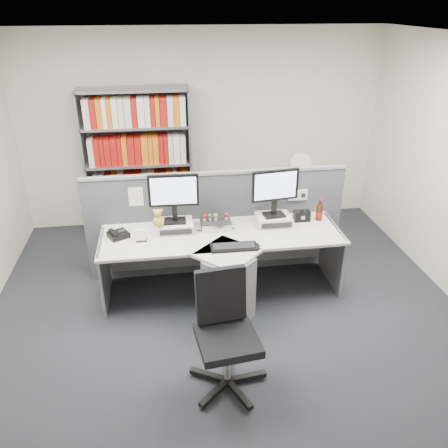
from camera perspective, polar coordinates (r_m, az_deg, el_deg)
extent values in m
plane|color=#2B2D33|center=(4.61, 1.19, -13.94)|extent=(5.50, 5.50, 0.00)
cube|color=silver|center=(6.45, -2.71, 11.73)|extent=(5.00, 0.04, 2.70)
cube|color=white|center=(3.52, 1.62, 21.79)|extent=(5.00, 5.50, 0.04)
cube|color=#4B4E55|center=(5.30, -0.92, 0.00)|extent=(3.00, 0.05, 1.25)
cube|color=#999A9F|center=(5.05, -0.97, 6.47)|extent=(3.00, 0.07, 0.03)
cube|color=white|center=(5.33, 9.29, 3.64)|extent=(0.22, 0.04, 0.12)
cube|color=white|center=(5.08, -11.07, 3.52)|extent=(0.16, 0.00, 0.22)
cube|color=white|center=(5.07, -6.55, 3.81)|extent=(0.16, 0.00, 0.22)
cube|color=white|center=(5.23, 6.74, 4.53)|extent=(0.16, 0.00, 0.22)
cube|color=silver|center=(4.89, -0.28, -1.38)|extent=(2.60, 0.80, 0.03)
cube|color=silver|center=(4.54, 0.41, -3.71)|extent=(0.74, 0.74, 0.03)
cube|color=gray|center=(4.63, 0.62, -8.31)|extent=(0.57, 0.57, 0.69)
cube|color=gray|center=(5.07, -14.84, -5.75)|extent=(0.03, 0.70, 0.72)
cube|color=gray|center=(5.36, 13.44, -3.69)|extent=(0.03, 0.70, 0.72)
cube|color=gray|center=(5.37, -0.81, -2.95)|extent=(2.50, 0.02, 0.45)
cube|color=beige|center=(4.96, -6.16, -0.23)|extent=(0.38, 0.30, 0.10)
cube|color=black|center=(4.83, -6.08, -1.02)|extent=(0.34, 0.01, 0.06)
cube|color=beige|center=(5.10, 6.26, 0.56)|extent=(0.38, 0.30, 0.10)
cube|color=black|center=(4.97, 6.67, -0.19)|extent=(0.34, 0.01, 0.06)
cube|color=black|center=(4.94, -6.19, 0.40)|extent=(0.24, 0.18, 0.02)
cube|color=black|center=(4.89, -6.25, 1.41)|extent=(0.05, 0.03, 0.19)
cube|color=black|center=(4.79, -6.40, 4.23)|extent=(0.53, 0.06, 0.35)
cube|color=silver|center=(4.77, -6.38, 4.14)|extent=(0.48, 0.02, 0.30)
cube|color=black|center=(5.08, 6.29, 1.17)|extent=(0.25, 0.20, 0.02)
cube|color=black|center=(5.04, 6.34, 2.15)|extent=(0.06, 0.04, 0.19)
cube|color=black|center=(4.94, 6.49, 4.87)|extent=(0.53, 0.10, 0.35)
cube|color=silver|center=(4.92, 6.52, 4.79)|extent=(0.47, 0.06, 0.29)
cube|color=black|center=(5.01, -1.09, 0.12)|extent=(0.33, 0.29, 0.09)
cube|color=silver|center=(4.88, -0.88, -0.62)|extent=(0.33, 0.01, 0.08)
cylinder|color=beige|center=(4.96, -2.45, 0.56)|extent=(0.03, 0.03, 0.03)
sphere|color=#A5140F|center=(4.94, -2.46, 1.00)|extent=(0.05, 0.05, 0.05)
cylinder|color=beige|center=(4.96, -1.76, 0.60)|extent=(0.03, 0.03, 0.03)
sphere|color=#19721E|center=(4.94, -1.77, 1.05)|extent=(0.05, 0.05, 0.05)
cylinder|color=beige|center=(4.97, -1.07, 0.65)|extent=(0.03, 0.03, 0.03)
sphere|color=orange|center=(4.95, -1.07, 1.09)|extent=(0.05, 0.05, 0.05)
cylinder|color=beige|center=(4.98, 0.30, 0.73)|extent=(0.03, 0.03, 0.03)
sphere|color=#A5140F|center=(4.96, 0.30, 1.17)|extent=(0.05, 0.05, 0.05)
cube|color=black|center=(4.59, 1.27, -2.92)|extent=(0.48, 0.19, 0.03)
cube|color=black|center=(4.58, 1.27, -2.75)|extent=(0.42, 0.13, 0.01)
ellipsoid|color=black|center=(4.62, 4.15, -2.74)|extent=(0.06, 0.10, 0.04)
cube|color=black|center=(4.93, -13.18, -1.33)|extent=(0.26, 0.25, 0.05)
cube|color=black|center=(4.89, -13.81, -1.06)|extent=(0.12, 0.17, 0.03)
cube|color=black|center=(4.93, -12.74, -0.86)|extent=(0.11, 0.09, 0.01)
cube|color=black|center=(4.81, -10.35, -2.00)|extent=(0.11, 0.06, 0.02)
cube|color=white|center=(4.76, -10.42, -1.44)|extent=(0.10, 0.04, 0.11)
cube|color=white|center=(4.80, -10.41, -1.20)|extent=(0.10, 0.04, 0.11)
sphere|color=#AE993A|center=(4.84, -8.27, 0.33)|extent=(0.12, 0.12, 0.12)
sphere|color=#AE993A|center=(4.79, -8.34, 1.38)|extent=(0.08, 0.08, 0.08)
sphere|color=#AE993A|center=(4.78, -8.81, 1.66)|extent=(0.03, 0.03, 0.03)
sphere|color=#AE993A|center=(4.78, -7.92, 1.72)|extent=(0.03, 0.03, 0.03)
cube|color=black|center=(5.22, 9.77, 1.03)|extent=(0.18, 0.10, 0.12)
cylinder|color=#3F190A|center=(5.26, 11.93, 1.46)|extent=(0.07, 0.07, 0.19)
cylinder|color=#A5140F|center=(5.27, 11.91, 1.25)|extent=(0.08, 0.08, 0.05)
cylinder|color=#3F190A|center=(5.21, 12.06, 2.68)|extent=(0.03, 0.03, 0.05)
cylinder|color=#A5140F|center=(5.19, 12.09, 3.01)|extent=(0.03, 0.03, 0.01)
cube|color=gray|center=(6.31, -16.98, 6.95)|extent=(0.03, 0.40, 2.00)
cube|color=gray|center=(6.25, -4.30, 7.84)|extent=(0.03, 0.40, 2.00)
cube|color=gray|center=(6.42, -10.64, 7.98)|extent=(1.40, 0.02, 2.00)
cube|color=gray|center=(6.62, -9.98, -0.60)|extent=(1.38, 0.40, 0.03)
cube|color=gray|center=(6.41, -10.32, 3.38)|extent=(1.38, 0.40, 0.03)
cube|color=gray|center=(6.24, -10.70, 7.61)|extent=(1.38, 0.40, 0.03)
cube|color=gray|center=(6.10, -11.09, 12.06)|extent=(1.38, 0.40, 0.03)
cube|color=gray|center=(6.00, -11.48, 16.31)|extent=(1.38, 0.40, 0.03)
cube|color=#A5140F|center=(6.51, -10.12, 0.81)|extent=(1.24, 0.28, 0.36)
cube|color=orange|center=(6.31, -10.47, 4.91)|extent=(1.24, 0.28, 0.36)
cube|color=beige|center=(6.15, -10.85, 9.24)|extent=(1.24, 0.28, 0.36)
cube|color=white|center=(6.02, -11.27, 13.78)|extent=(1.24, 0.28, 0.36)
cube|color=gray|center=(6.32, 9.07, 1.46)|extent=(0.45, 0.60, 0.70)
cube|color=black|center=(5.99, 9.98, 1.73)|extent=(0.40, 0.02, 0.28)
cube|color=black|center=(6.13, 9.75, -0.99)|extent=(0.40, 0.02, 0.28)
cylinder|color=white|center=(6.18, 9.30, 4.53)|extent=(0.18, 0.18, 0.03)
cylinder|color=white|center=(6.14, 9.37, 5.43)|extent=(0.03, 0.03, 0.18)
cylinder|color=white|center=(6.04, 9.59, 7.47)|extent=(0.30, 0.09, 0.30)
cylinder|color=silver|center=(6.07, 9.51, 7.56)|extent=(0.30, 0.08, 0.30)
cylinder|color=silver|center=(3.96, 0.45, -16.96)|extent=(0.05, 0.05, 0.42)
cube|color=black|center=(3.80, 0.46, -14.43)|extent=(0.54, 0.54, 0.07)
cube|color=black|center=(3.79, -0.41, -8.92)|extent=(0.43, 0.16, 0.49)
cube|color=black|center=(4.15, 3.11, -18.65)|extent=(0.32, 0.09, 0.04)
cylinder|color=black|center=(4.19, 4.84, -18.45)|extent=(0.05, 0.05, 0.03)
cube|color=black|center=(4.25, 0.57, -17.33)|extent=(0.11, 0.32, 0.04)
cylinder|color=black|center=(4.35, 0.65, -16.32)|extent=(0.05, 0.05, 0.03)
cube|color=black|center=(4.16, -2.14, -18.47)|extent=(0.30, 0.20, 0.04)
cylinder|color=black|center=(4.21, -3.80, -18.15)|extent=(0.05, 0.05, 0.03)
cube|color=black|center=(4.01, -1.38, -20.65)|extent=(0.27, 0.25, 0.04)
cylinder|color=black|center=(3.96, -2.66, -21.83)|extent=(0.05, 0.05, 0.03)
cube|color=black|center=(4.00, 2.03, -20.78)|extent=(0.18, 0.31, 0.04)
cylinder|color=black|center=(3.95, 3.15, -22.05)|extent=(0.05, 0.05, 0.03)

